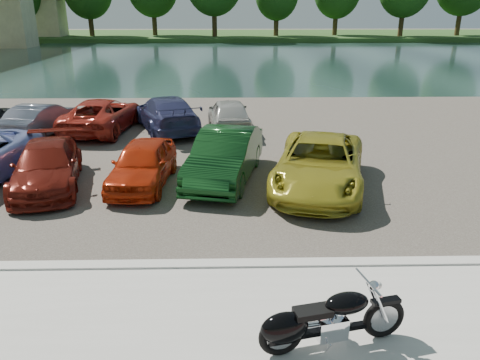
# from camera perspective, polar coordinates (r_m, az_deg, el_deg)

# --- Properties ---
(ground) EXTENTS (200.00, 200.00, 0.00)m
(ground) POSITION_cam_1_polar(r_m,az_deg,el_deg) (7.88, 5.94, -18.17)
(ground) COLOR #595447
(ground) RESTS_ON ground
(kerb) EXTENTS (60.00, 0.30, 0.14)m
(kerb) POSITION_cam_1_polar(r_m,az_deg,el_deg) (9.48, 4.50, -10.27)
(kerb) COLOR #B6B3AB
(kerb) RESTS_ON ground
(parking_lot) EXTENTS (60.00, 18.00, 0.04)m
(parking_lot) POSITION_cam_1_polar(r_m,az_deg,el_deg) (17.80, 1.72, 4.61)
(parking_lot) COLOR #3D3731
(parking_lot) RESTS_ON ground
(river) EXTENTS (120.00, 40.00, 0.00)m
(river) POSITION_cam_1_polar(r_m,az_deg,el_deg) (46.36, -0.14, 14.51)
(river) COLOR #192D2B
(river) RESTS_ON ground
(far_bank) EXTENTS (120.00, 24.00, 0.60)m
(far_bank) POSITION_cam_1_polar(r_m,az_deg,el_deg) (78.23, -0.63, 17.22)
(far_bank) COLOR #264819
(far_bank) RESTS_ON ground
(motorcycle) EXTENTS (2.30, 0.89, 1.05)m
(motorcycle) POSITION_cam_1_polar(r_m,az_deg,el_deg) (7.27, 9.76, -16.65)
(motorcycle) COLOR black
(motorcycle) RESTS_ON promenade
(car_3) EXTENTS (2.66, 4.53, 1.23)m
(car_3) POSITION_cam_1_polar(r_m,az_deg,el_deg) (14.27, -22.49, 1.59)
(car_3) COLOR #62160E
(car_3) RESTS_ON parking_lot
(car_4) EXTENTS (1.77, 3.82, 1.27)m
(car_4) POSITION_cam_1_polar(r_m,az_deg,el_deg) (13.61, -11.78, 1.97)
(car_4) COLOR #BA2A0C
(car_4) RESTS_ON parking_lot
(car_5) EXTENTS (2.47, 4.68, 1.47)m
(car_5) POSITION_cam_1_polar(r_m,az_deg,el_deg) (13.68, -1.84, 2.94)
(car_5) COLOR #0F3815
(car_5) RESTS_ON parking_lot
(car_6) EXTENTS (3.55, 5.54, 1.42)m
(car_6) POSITION_cam_1_polar(r_m,az_deg,el_deg) (13.26, 9.65, 1.97)
(car_6) COLOR #A79D26
(car_6) RESTS_ON parking_lot
(car_9) EXTENTS (2.07, 4.04, 1.27)m
(car_9) POSITION_cam_1_polar(r_m,az_deg,el_deg) (20.26, -23.02, 6.86)
(car_9) COLOR slate
(car_9) RESTS_ON parking_lot
(car_10) EXTENTS (2.68, 5.00, 1.33)m
(car_10) POSITION_cam_1_polar(r_m,az_deg,el_deg) (20.05, -16.47, 7.63)
(car_10) COLOR #A0271A
(car_10) RESTS_ON parking_lot
(car_11) EXTENTS (3.52, 5.24, 1.41)m
(car_11) POSITION_cam_1_polar(r_m,az_deg,el_deg) (19.58, -8.98, 8.04)
(car_11) COLOR navy
(car_11) RESTS_ON parking_lot
(car_12) EXTENTS (1.97, 4.04, 1.33)m
(car_12) POSITION_cam_1_polar(r_m,az_deg,el_deg) (19.34, -1.36, 8.00)
(car_12) COLOR #ADADA8
(car_12) RESTS_ON parking_lot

